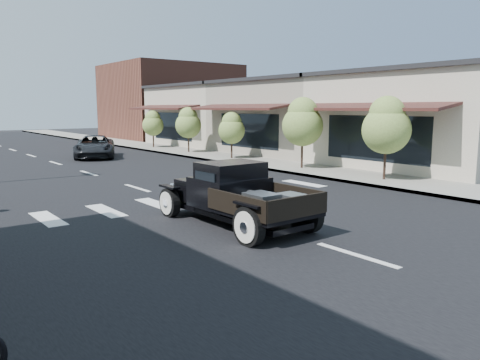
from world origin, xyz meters
TOP-DOWN VIEW (x-y plane):
  - ground at (0.00, 0.00)m, footprint 120.00×120.00m
  - road at (0.00, 15.00)m, footprint 14.00×80.00m
  - road_markings at (0.00, 10.00)m, footprint 12.00×60.00m
  - sidewalk_right at (8.50, 15.00)m, footprint 3.00×80.00m
  - storefront_near at (15.00, 4.00)m, footprint 10.00×9.00m
  - storefront_mid at (15.00, 13.00)m, footprint 10.00×9.00m
  - storefront_far at (15.00, 22.00)m, footprint 10.00×9.00m
  - far_building_right at (15.50, 32.00)m, footprint 11.00×10.00m
  - small_tree_a at (8.30, 2.26)m, footprint 1.88×1.88m
  - small_tree_b at (8.30, 6.82)m, footprint 1.90×1.90m
  - small_tree_c at (8.30, 12.35)m, footprint 1.48×1.48m
  - small_tree_d at (8.30, 16.97)m, footprint 1.64×1.64m
  - small_tree_e at (8.30, 21.82)m, footprint 1.51×1.51m
  - hotrod_pickup at (-0.41, 0.46)m, footprint 2.23×4.71m
  - second_car at (2.73, 18.45)m, footprint 3.85×5.20m

SIDE VIEW (x-z plane):
  - ground at x=0.00m, z-range 0.00..0.00m
  - road_markings at x=0.00m, z-range -0.03..0.03m
  - road at x=0.00m, z-range 0.00..0.02m
  - sidewalk_right at x=8.50m, z-range 0.00..0.15m
  - second_car at x=2.73m, z-range 0.00..1.31m
  - hotrod_pickup at x=-0.41m, z-range 0.00..1.63m
  - small_tree_c at x=8.30m, z-range 0.15..2.62m
  - small_tree_e at x=8.30m, z-range 0.15..2.66m
  - small_tree_d at x=8.30m, z-range 0.15..2.89m
  - small_tree_a at x=8.30m, z-range 0.15..3.28m
  - small_tree_b at x=8.30m, z-range 0.15..3.32m
  - storefront_near at x=15.00m, z-range 0.00..4.50m
  - storefront_mid at x=15.00m, z-range 0.00..4.50m
  - storefront_far at x=15.00m, z-range 0.00..4.50m
  - far_building_right at x=15.50m, z-range 0.00..7.00m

